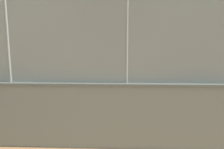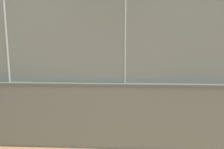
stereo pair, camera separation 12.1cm
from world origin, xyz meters
TOP-DOWN VIEW (x-y plane):
  - ground_plane at (0.00, 0.00)m, footprint 260.00×260.00m
  - perimeter_wall at (-0.22, 13.25)m, footprint 24.85×0.52m
  - fence_panel_on_wall at (-0.22, 13.25)m, footprint 24.42×0.16m
  - player_crossing_court at (-0.24, 7.21)m, footprint 1.23×0.71m
  - player_foreground_swinging at (1.40, 4.89)m, footprint 1.10×0.70m
  - sports_ball at (0.08, 9.54)m, footprint 0.09×0.09m

SIDE VIEW (x-z plane):
  - ground_plane at x=0.00m, z-range 0.00..0.00m
  - sports_ball at x=0.08m, z-range 0.00..0.09m
  - player_crossing_court at x=-0.24m, z-range 0.13..1.62m
  - perimeter_wall at x=-0.22m, z-range 0.01..1.75m
  - player_foreground_swinging at x=1.40m, z-range 0.14..1.75m
  - fence_panel_on_wall at x=-0.22m, z-range 1.75..3.91m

